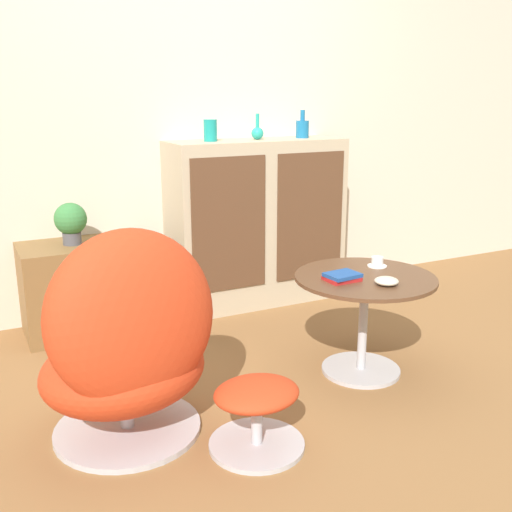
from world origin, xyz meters
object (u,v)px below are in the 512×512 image
object	(u,v)px
vase_inner_left	(257,132)
bowl	(387,281)
teacup	(377,263)
egg_chair	(129,347)
vase_inner_right	(302,128)
potted_plant	(71,221)
ottoman	(257,407)
vase_leftmost	(210,130)
sideboard	(257,223)
coffee_table	(364,305)
book_stack	(342,277)
tv_console	(85,287)

from	to	relation	value
vase_inner_left	bowl	world-z (taller)	vase_inner_left
vase_inner_left	teacup	xyz separation A→B (m)	(0.13, -1.08, -0.59)
bowl	egg_chair	bearing A→B (deg)	176.26
vase_inner_right	teacup	size ratio (longest dim) A/B	1.84
vase_inner_left	teacup	distance (m)	1.24
vase_inner_left	potted_plant	size ratio (longest dim) A/B	0.67
ottoman	vase_leftmost	world-z (taller)	vase_leftmost
sideboard	egg_chair	xyz separation A→B (m)	(-1.20, -1.26, -0.13)
vase_inner_left	bowl	bearing A→B (deg)	-90.97
sideboard	ottoman	distance (m)	1.77
coffee_table	vase_inner_right	distance (m)	1.46
sideboard	book_stack	distance (m)	1.21
coffee_table	potted_plant	distance (m)	1.67
coffee_table	potted_plant	bearing A→B (deg)	134.31
egg_chair	book_stack	distance (m)	1.05
tv_console	ottoman	world-z (taller)	tv_console
vase_inner_right	vase_leftmost	bearing A→B (deg)	180.00
teacup	bowl	distance (m)	0.30
bowl	coffee_table	bearing A→B (deg)	91.31
ottoman	book_stack	distance (m)	0.79
ottoman	coffee_table	xyz separation A→B (m)	(0.76, 0.35, 0.18)
egg_chair	teacup	distance (m)	1.35
egg_chair	bowl	world-z (taller)	egg_chair
tv_console	coffee_table	size ratio (longest dim) A/B	1.01
sideboard	bowl	distance (m)	1.34
ottoman	teacup	world-z (taller)	teacup
ottoman	vase_inner_left	xyz separation A→B (m)	(0.79, 1.55, 0.93)
sideboard	teacup	size ratio (longest dim) A/B	11.77
teacup	potted_plant	bearing A→B (deg)	140.57
coffee_table	book_stack	size ratio (longest dim) A/B	4.18
vase_inner_left	teacup	size ratio (longest dim) A/B	1.65
tv_console	teacup	xyz separation A→B (m)	(1.25, -1.07, 0.26)
coffee_table	ottoman	bearing A→B (deg)	-155.04
vase_leftmost	teacup	xyz separation A→B (m)	(0.44, -1.08, -0.61)
vase_leftmost	book_stack	bearing A→B (deg)	-82.77
ottoman	bowl	xyz separation A→B (m)	(0.77, 0.20, 0.34)
ottoman	bowl	size ratio (longest dim) A/B	3.43
ottoman	vase_inner_left	size ratio (longest dim) A/B	2.37
sideboard	bowl	size ratio (longest dim) A/B	10.33
vase_inner_left	egg_chair	bearing A→B (deg)	-133.49
ottoman	teacup	size ratio (longest dim) A/B	3.91
sideboard	tv_console	xyz separation A→B (m)	(-1.12, -0.01, -0.27)
egg_chair	book_stack	bearing A→B (deg)	3.79
sideboard	book_stack	bearing A→B (deg)	-97.60
egg_chair	ottoman	xyz separation A→B (m)	(0.41, -0.28, -0.22)
egg_chair	vase_inner_right	xyz separation A→B (m)	(1.53, 1.27, 0.73)
potted_plant	vase_inner_left	bearing A→B (deg)	0.73
sideboard	book_stack	xyz separation A→B (m)	(-0.16, -1.19, -0.02)
ottoman	potted_plant	bearing A→B (deg)	104.15
potted_plant	bowl	distance (m)	1.76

